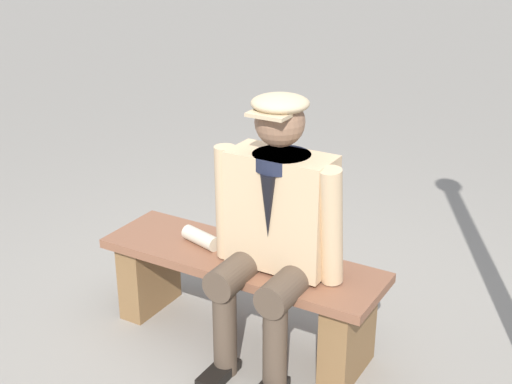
{
  "coord_description": "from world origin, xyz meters",
  "views": [
    {
      "loc": [
        -1.57,
        2.53,
        2.02
      ],
      "look_at": [
        -0.09,
        0.0,
        0.81
      ],
      "focal_mm": 48.79,
      "sensor_mm": 36.0,
      "label": 1
    }
  ],
  "objects": [
    {
      "name": "ground_plane",
      "position": [
        0.0,
        0.0,
        0.0
      ],
      "size": [
        30.0,
        30.0,
        0.0
      ],
      "primitive_type": "plane",
      "color": "gray"
    },
    {
      "name": "rolled_magazine",
      "position": [
        0.23,
        0.0,
        0.5
      ],
      "size": [
        0.22,
        0.13,
        0.07
      ],
      "primitive_type": "cylinder",
      "rotation": [
        0.0,
        1.57,
        -0.26
      ],
      "color": "beige",
      "rests_on": "bench"
    },
    {
      "name": "seated_man",
      "position": [
        -0.22,
        0.06,
        0.71
      ],
      "size": [
        0.64,
        0.59,
        1.29
      ],
      "color": "#D1AF83",
      "rests_on": "ground"
    },
    {
      "name": "bench",
      "position": [
        0.0,
        0.0,
        0.3
      ],
      "size": [
        1.42,
        0.43,
        0.46
      ],
      "color": "brown",
      "rests_on": "ground"
    }
  ]
}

